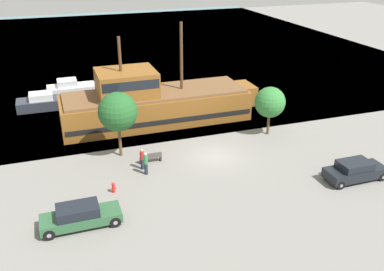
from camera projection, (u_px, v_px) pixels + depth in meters
The scene contains 13 objects.
ground_plane at pixel (215, 156), 34.99m from camera, with size 160.00×160.00×0.00m, color gray.
water_surface at pixel (119, 46), 72.92m from camera, with size 80.00×80.00×0.00m, color slate.
pirate_ship at pixel (153, 103), 41.10m from camera, with size 19.16×5.73×9.39m.
moored_boat_dockside at pixel (71, 88), 49.52m from camera, with size 5.41×2.42×1.65m.
moored_boat_outer at pixel (45, 102), 44.93m from camera, with size 5.90×2.38×1.71m.
parked_car_curb_front at pixel (80, 216), 26.06m from camera, with size 4.86×1.80×1.46m.
parked_car_curb_mid at pixel (355, 171), 31.23m from camera, with size 4.54×1.87×1.50m.
fire_hydrant at pixel (113, 187), 29.75m from camera, with size 0.42×0.25×0.76m.
bench_promenade_east at pixel (151, 157), 33.83m from camera, with size 1.72×0.45×0.85m.
pedestrian_walking_near at pixel (146, 163), 31.89m from camera, with size 0.32×0.32×1.80m.
pedestrian_walking_far at pixel (142, 159), 32.67m from camera, with size 0.32×0.32×1.69m.
tree_row_east at pixel (118, 112), 33.55m from camera, with size 3.14×3.14×5.40m.
tree_row_mideast at pixel (270, 102), 37.86m from camera, with size 2.74×2.74×4.43m.
Camera 1 is at (-11.98, -28.88, 15.90)m, focal length 40.00 mm.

